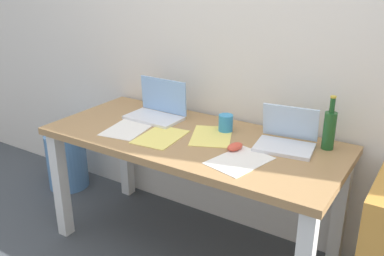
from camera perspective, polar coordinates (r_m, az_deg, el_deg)
ground_plane at (r=2.65m, az=-0.00°, el=-15.77°), size 8.00×8.00×0.00m
back_wall at (r=2.49m, az=5.35°, el=14.41°), size 5.20×0.08×2.60m
desk at (r=2.33m, az=-0.00°, el=-3.45°), size 1.63×0.72×0.72m
laptop_left at (r=2.56m, az=-4.70°, el=2.49°), size 0.33×0.22×0.23m
laptop_right at (r=2.20m, az=12.57°, el=-1.44°), size 0.31×0.27×0.20m
beer_bottle at (r=2.21m, az=18.02°, el=-0.11°), size 0.06×0.06×0.28m
computer_mouse at (r=2.13m, az=5.81°, el=-2.52°), size 0.08×0.11×0.03m
coffee_mug at (r=2.35m, az=4.57°, el=0.67°), size 0.08×0.08×0.09m
paper_sheet_near_back at (r=2.29m, az=2.65°, el=-1.10°), size 0.31×0.36×0.00m
paper_yellow_folder at (r=2.29m, az=-4.27°, el=-1.18°), size 0.24×0.31×0.00m
paper_sheet_front_left at (r=2.42m, az=-8.65°, el=-0.12°), size 0.25×0.33×0.00m
paper_sheet_front_right at (r=2.02m, az=6.41°, el=-4.40°), size 0.27×0.34×0.00m
water_cooler_jug at (r=3.33m, az=-16.50°, el=-4.16°), size 0.30×0.30×0.47m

